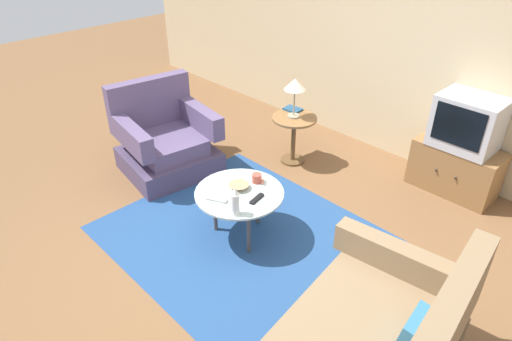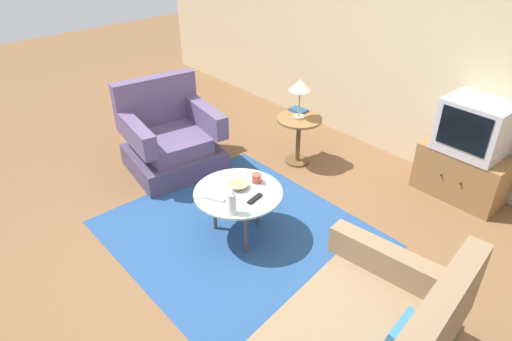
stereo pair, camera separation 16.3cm
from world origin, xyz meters
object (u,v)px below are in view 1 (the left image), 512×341
book (293,109)px  armchair (165,142)px  table_lamp (295,86)px  tv_stand (455,169)px  bowl (239,186)px  tv_remote_dark (257,199)px  vase (235,201)px  tv_remote_silver (217,200)px  mug (257,178)px  coffee_table (239,196)px  side_table (294,130)px  television (468,122)px

book → armchair: bearing=-125.3°
table_lamp → tv_stand: bearing=25.1°
bowl → tv_remote_dark: size_ratio=1.05×
armchair → vase: 1.72m
tv_stand → book: bearing=-160.3°
tv_remote_silver → book: (-0.66, 1.67, 0.08)m
mug → tv_remote_dark: bearing=-45.0°
armchair → mug: armchair is taller
vase → book: vase is taller
coffee_table → table_lamp: bearing=113.2°
armchair → bowl: 1.41m
armchair → tv_remote_dark: 1.63m
book → vase: bearing=-66.5°
side_table → television: 1.75m
mug → coffee_table: bearing=-89.2°
coffee_table → tv_stand: size_ratio=0.92×
side_table → bowl: side_table is taller
bowl → tv_stand: bearing=63.0°
tv_stand → mug: (-0.99, -1.84, 0.25)m
coffee_table → side_table: 1.44m
coffee_table → mug: 0.23m
table_lamp → tv_remote_silver: 1.69m
armchair → bowl: bearing=91.1°
table_lamp → tv_remote_dark: size_ratio=2.56×
television → tv_remote_dark: bearing=-111.4°
television → bowl: bearing=-116.8°
television → bowl: (-1.03, -2.04, -0.28)m
mug → book: bearing=119.1°
book → television: bearing=15.4°
side_table → mug: (0.55, -1.11, 0.11)m
tv_stand → book: (-1.68, -0.60, 0.31)m
side_table → mug: bearing=-63.6°
tv_stand → vase: vase is taller
mug → vase: bearing=-64.9°
bowl → book: 1.57m
television → mug: television is taller
vase → coffee_table: bearing=131.7°
armchair → mug: 1.44m
armchair → side_table: (0.88, 1.11, 0.07)m
tv_remote_dark → tv_remote_silver: size_ratio=0.93×
armchair → tv_remote_silver: (1.39, -0.43, 0.15)m
vase → armchair: bearing=164.8°
side_table → bowl: 1.39m
coffee_table → vase: vase is taller
tv_stand → television: (-0.00, 0.01, 0.51)m
television → tv_remote_dark: (-0.80, -2.04, -0.29)m
bowl → tv_remote_silver: bowl is taller
mug → side_table: bearing=116.4°
armchair → tv_remote_silver: size_ratio=5.75×
side_table → tv_stand: size_ratio=0.66×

